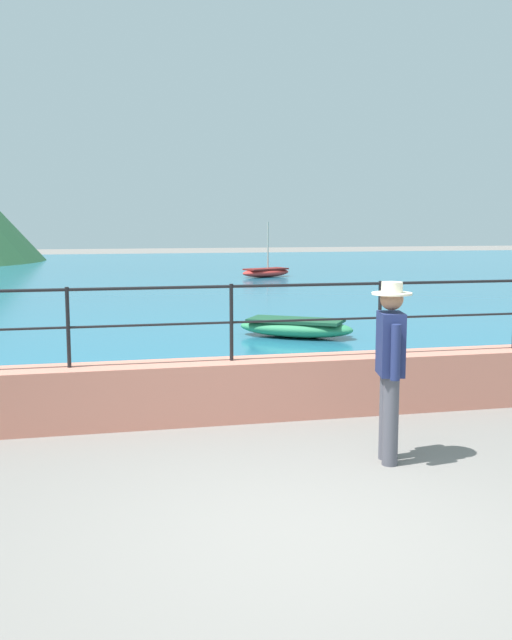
% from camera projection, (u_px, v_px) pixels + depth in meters
% --- Properties ---
extents(ground_plane, '(120.00, 120.00, 0.00)m').
position_uv_depth(ground_plane, '(313.00, 530.00, 5.45)').
color(ground_plane, slate).
extents(promenade_wall, '(20.00, 0.56, 0.70)m').
position_uv_depth(promenade_wall, '(232.00, 390.00, 8.49)').
color(promenade_wall, tan).
rests_on(promenade_wall, ground).
extents(railing, '(18.44, 0.04, 0.90)m').
position_uv_depth(railing, '(231.00, 308.00, 8.36)').
color(railing, black).
rests_on(railing, promenade_wall).
extents(lake_water, '(64.00, 44.32, 0.06)m').
position_uv_depth(lake_water, '(130.00, 277.00, 30.41)').
color(lake_water, '#236B89').
rests_on(lake_water, ground).
extents(person_walking, '(0.38, 0.56, 1.75)m').
position_uv_depth(person_walking, '(390.00, 363.00, 6.87)').
color(person_walking, '#4C4C56').
rests_on(person_walking, ground).
extents(boat_0, '(2.47, 1.76, 2.26)m').
position_uv_depth(boat_0, '(266.00, 272.00, 29.85)').
color(boat_0, red).
rests_on(boat_0, lake_water).
extents(boat_2, '(2.42, 1.99, 0.36)m').
position_uv_depth(boat_2, '(296.00, 327.00, 14.22)').
color(boat_2, '#338C59').
rests_on(boat_2, lake_water).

